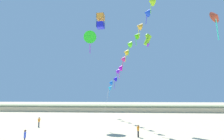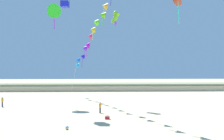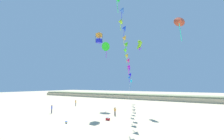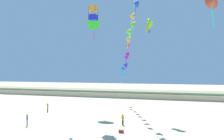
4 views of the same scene
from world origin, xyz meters
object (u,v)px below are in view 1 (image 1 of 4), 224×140
large_kite_low_lead (90,37)px  person_near_right (39,121)px  large_kite_outer_drift (148,40)px  person_near_left (138,130)px  person_mid_center (25,137)px  large_kite_high_solo (101,21)px  large_kite_mid_trail (216,16)px

large_kite_low_lead → person_near_right: bearing=-154.0°
large_kite_outer_drift → person_near_left: bearing=-109.4°
person_mid_center → large_kite_high_solo: 17.62m
person_mid_center → large_kite_low_lead: size_ratio=0.35×
person_near_right → large_kite_mid_trail: bearing=-8.5°
person_near_right → large_kite_low_lead: size_ratio=0.34×
person_mid_center → large_kite_mid_trail: size_ratio=0.36×
person_near_left → large_kite_mid_trail: large_kite_mid_trail is taller
person_mid_center → large_kite_high_solo: large_kite_high_solo is taller
person_near_left → large_kite_outer_drift: size_ratio=0.60×
person_near_left → large_kite_outer_drift: bearing=70.6°
person_mid_center → large_kite_low_lead: bearing=75.3°
large_kite_mid_trail → person_mid_center: bearing=-164.5°
large_kite_outer_drift → large_kite_low_lead: bearing=166.3°
person_mid_center → large_kite_outer_drift: bearing=38.9°
large_kite_low_lead → large_kite_outer_drift: size_ratio=1.84×
person_near_left → large_kite_high_solo: bearing=160.7°
person_near_left → large_kite_low_lead: size_ratio=0.33×
person_near_right → large_kite_low_lead: bearing=26.0°
large_kite_high_solo → large_kite_outer_drift: size_ratio=0.88×
person_near_left → person_mid_center: bearing=-158.8°
person_near_left → person_near_right: size_ratio=0.96×
person_near_right → large_kite_high_solo: large_kite_high_solo is taller
large_kite_mid_trail → large_kite_outer_drift: 10.42m
person_near_left → large_kite_high_solo: size_ratio=0.69×
person_near_left → large_kite_low_lead: bearing=130.5°
person_mid_center → person_near_right: bearing=109.8°
large_kite_low_lead → large_kite_outer_drift: (10.56, -2.57, -1.64)m
large_kite_high_solo → large_kite_mid_trail: bearing=0.3°
large_kite_outer_drift → person_mid_center: bearing=-141.1°
person_near_right → person_mid_center: person_mid_center is taller
person_near_left → large_kite_mid_trail: size_ratio=0.33×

